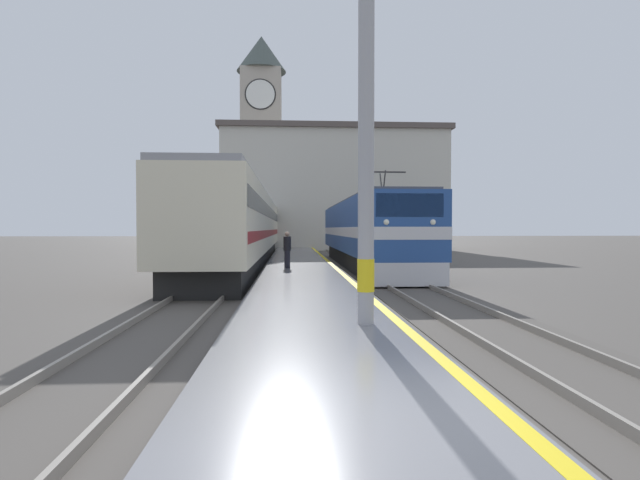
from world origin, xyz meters
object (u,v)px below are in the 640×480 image
Objects in this scene: passenger_train at (249,226)px; person_on_platform at (287,249)px; catenary_mast at (371,124)px; clock_tower at (262,133)px; locomotive_train at (365,233)px.

passenger_train is 22.56× the size of person_on_platform.
clock_tower is (-5.00, 53.47, 9.91)m from catenary_mast.
locomotive_train is 0.55× the size of passenger_train.
locomotive_train reaches higher than passenger_train.
catenary_mast is at bearing -83.04° from person_on_platform.
locomotive_train is 38.75m from clock_tower.
person_on_platform is at bearing -75.19° from passenger_train.
locomotive_train is at bearing 45.43° from person_on_platform.
clock_tower is at bearing 91.67° from passenger_train.
catenary_mast is 0.29× the size of clock_tower.
catenary_mast reaches higher than locomotive_train.
person_on_platform is (2.49, -9.43, -1.04)m from passenger_train.
clock_tower is at bearing 95.34° from catenary_mast.
catenary_mast is at bearing -84.66° from clock_tower.
locomotive_train is 5.97m from person_on_platform.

